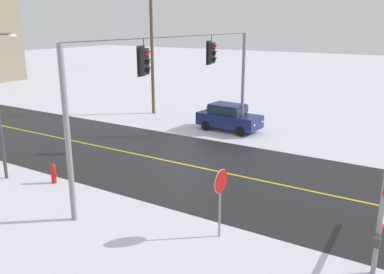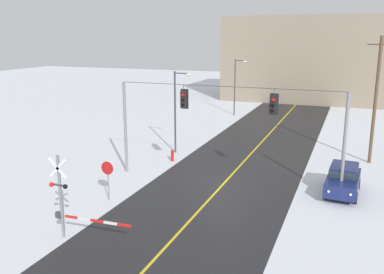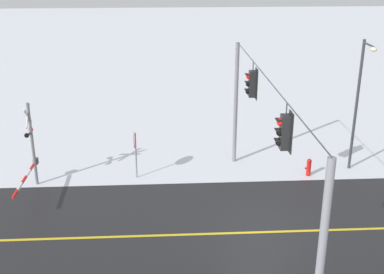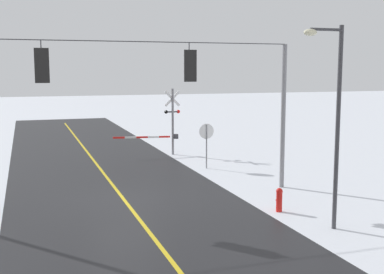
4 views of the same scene
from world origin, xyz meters
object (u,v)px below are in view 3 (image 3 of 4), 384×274
(stop_sign, at_px, (135,145))
(fire_hydrant, at_px, (309,167))
(railroad_crossing, at_px, (31,148))
(streetlamp_near, at_px, (360,95))

(stop_sign, height_order, fire_hydrant, stop_sign)
(stop_sign, xyz_separation_m, fire_hydrant, (0.27, 8.40, -1.25))
(stop_sign, xyz_separation_m, railroad_crossing, (0.77, -4.67, 0.27))
(streetlamp_near, bearing_deg, fire_hydrant, -76.77)
(railroad_crossing, distance_m, fire_hydrant, 13.16)
(railroad_crossing, height_order, fire_hydrant, railroad_crossing)
(stop_sign, bearing_deg, railroad_crossing, -80.62)
(streetlamp_near, xyz_separation_m, fire_hydrant, (0.54, -2.31, -3.45))
(streetlamp_near, bearing_deg, railroad_crossing, -86.10)
(fire_hydrant, bearing_deg, streetlamp_near, 103.23)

